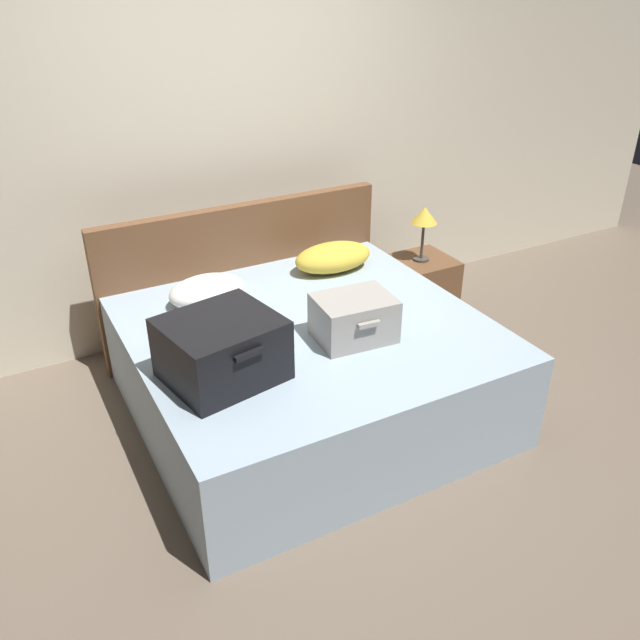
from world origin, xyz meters
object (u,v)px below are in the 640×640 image
pillow_center_head (333,257)px  table_lamp (424,218)px  pillow_near_headboard (207,291)px  hard_case_medium (354,318)px  hard_case_large (222,349)px  bed (309,369)px  nightstand (418,289)px

pillow_center_head → table_lamp: (0.73, 0.05, 0.12)m
pillow_near_headboard → pillow_center_head: 0.85m
hard_case_medium → hard_case_large: bearing=-173.9°
pillow_near_headboard → table_lamp: table_lamp is taller
hard_case_large → pillow_near_headboard: bearing=64.7°
bed → pillow_near_headboard: size_ratio=4.16×
hard_case_medium → table_lamp: size_ratio=1.08×
hard_case_large → pillow_center_head: 1.32m
hard_case_large → nightstand: size_ratio=1.28×
pillow_near_headboard → hard_case_large: bearing=-104.4°
bed → pillow_near_headboard: bearing=126.8°
hard_case_large → hard_case_medium: bearing=-9.4°
table_lamp → pillow_center_head: bearing=-175.9°
hard_case_medium → pillow_center_head: size_ratio=0.81×
bed → table_lamp: size_ratio=4.83×
pillow_center_head → hard_case_medium: bearing=-112.3°
hard_case_large → pillow_center_head: bearing=26.7°
hard_case_large → pillow_center_head: size_ratio=1.14×
hard_case_large → table_lamp: hard_case_large is taller
bed → nightstand: bed is taller
nightstand → table_lamp: table_lamp is taller
nightstand → hard_case_medium: bearing=-141.5°
bed → pillow_center_head: 0.82m
bed → hard_case_large: (-0.57, -0.24, 0.43)m
pillow_near_headboard → hard_case_medium: bearing=-54.0°
bed → pillow_near_headboard: 0.73m
pillow_near_headboard → nightstand: bearing=3.9°
pillow_center_head → nightstand: bearing=4.1°
hard_case_large → pillow_near_headboard: size_ratio=1.31×
bed → nightstand: (1.19, 0.62, -0.05)m
hard_case_medium → pillow_center_head: bearing=72.3°
hard_case_medium → table_lamp: (1.05, 0.83, 0.09)m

